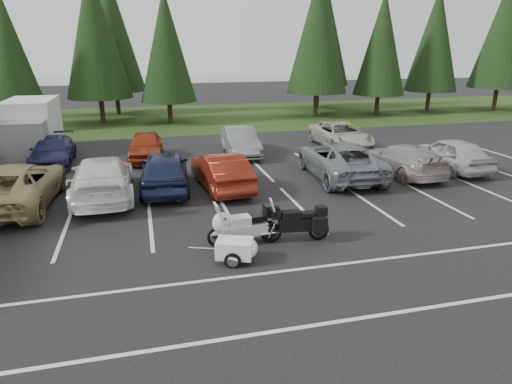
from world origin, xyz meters
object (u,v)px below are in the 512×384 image
at_px(box_truck, 30,129).
at_px(car_far_2, 145,146).
at_px(car_near_2, 15,185).
at_px(car_near_4, 164,170).
at_px(car_near_8, 451,154).
at_px(car_far_1, 53,151).
at_px(car_near_6, 340,160).
at_px(car_near_7, 403,159).
at_px(adventure_motorcycle, 295,220).
at_px(car_near_5, 221,171).
at_px(touring_motorcycle, 244,222).
at_px(car_near_3, 103,178).
at_px(car_far_3, 240,142).
at_px(car_far_4, 341,135).
at_px(cargo_trailer, 235,251).

xyz_separation_m(box_truck, car_far_2, (5.90, -2.44, -0.73)).
relative_size(car_near_2, car_near_4, 1.22).
relative_size(car_near_8, car_far_1, 0.98).
relative_size(car_far_1, car_far_2, 1.10).
xyz_separation_m(car_near_6, car_near_7, (3.00, -0.25, -0.10)).
distance_m(car_near_2, adventure_motorcycle, 10.48).
xyz_separation_m(car_near_8, car_far_1, (-18.54, 5.72, -0.10)).
xyz_separation_m(car_near_6, car_far_2, (-8.38, 5.55, -0.09)).
bearing_deg(box_truck, car_near_2, -82.75).
height_order(car_near_5, car_far_1, car_near_5).
xyz_separation_m(car_near_4, touring_motorcycle, (1.95, -6.02, -0.14)).
height_order(car_far_1, car_far_2, car_far_2).
bearing_deg(car_near_4, box_truck, -46.95).
relative_size(car_near_3, car_far_3, 1.25).
bearing_deg(car_near_7, box_truck, -28.96).
bearing_deg(car_near_7, car_near_6, -8.18).
height_order(car_near_7, car_near_8, car_near_8).
bearing_deg(car_far_4, car_far_1, 179.69).
height_order(car_near_8, car_far_4, car_near_8).
height_order(car_near_4, car_near_8, car_near_4).
relative_size(car_near_2, cargo_trailer, 4.14).
distance_m(car_near_2, car_near_4, 5.48).
relative_size(car_near_6, car_far_4, 1.14).
bearing_deg(box_truck, car_near_8, -22.00).
bearing_deg(car_far_4, car_near_5, -143.67).
height_order(car_far_4, adventure_motorcycle, car_far_4).
xyz_separation_m(car_far_2, car_far_4, (11.12, 0.41, -0.01)).
relative_size(car_near_2, adventure_motorcycle, 2.53).
height_order(box_truck, car_far_3, box_truck).
bearing_deg(car_far_1, cargo_trailer, -63.72).
relative_size(car_near_4, car_near_5, 1.05).
distance_m(car_near_2, touring_motorcycle, 9.06).
xyz_separation_m(car_near_5, car_far_2, (-2.91, 5.96, -0.04)).
bearing_deg(cargo_trailer, adventure_motorcycle, 43.81).
xyz_separation_m(box_truck, car_near_7, (17.28, -8.24, -0.74)).
distance_m(car_near_3, touring_motorcycle, 7.03).
height_order(car_near_3, car_near_5, car_near_3).
distance_m(car_near_4, car_far_3, 6.91).
distance_m(box_truck, car_near_4, 10.32).
distance_m(car_near_5, car_far_4, 10.39).
bearing_deg(car_near_5, adventure_motorcycle, 96.26).
bearing_deg(car_near_5, car_near_8, 176.17).
relative_size(box_truck, car_far_2, 1.33).
xyz_separation_m(box_truck, car_near_5, (8.81, -8.40, -0.69)).
bearing_deg(car_far_4, car_near_7, -88.98).
bearing_deg(adventure_motorcycle, car_far_4, 66.50).
bearing_deg(car_far_2, box_truck, 162.00).
bearing_deg(adventure_motorcycle, car_far_2, 115.61).
xyz_separation_m(car_near_4, adventure_motorcycle, (3.49, -6.27, -0.11)).
distance_m(car_near_4, car_near_5, 2.32).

